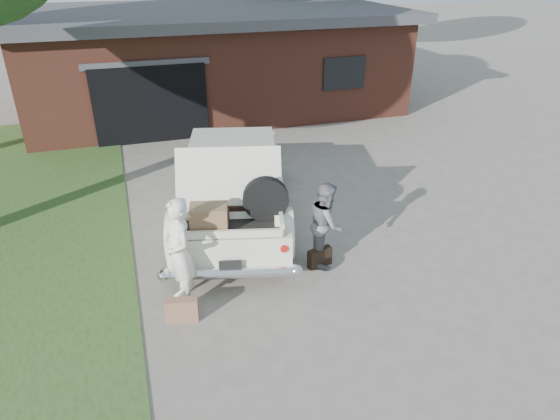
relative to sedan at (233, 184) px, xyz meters
name	(u,v)px	position (x,y,z in m)	size (l,w,h in m)	color
ground	(291,283)	(0.38, -2.55, -0.79)	(90.00, 90.00, 0.00)	gray
house	(212,57)	(1.36, 8.93, 0.88)	(12.80, 7.80, 3.30)	brown
sedan	(233,184)	(0.00, 0.00, 0.00)	(3.33, 5.74, 2.10)	white
woman_left	(180,253)	(-1.41, -2.47, 0.11)	(0.66, 0.43, 1.80)	white
woman_right	(326,223)	(1.20, -2.05, -0.03)	(0.74, 0.58, 1.52)	slate
suitcase_left	(182,310)	(-1.50, -2.94, -0.60)	(0.49, 0.16, 0.38)	#98674D
suitcase_right	(320,257)	(1.04, -2.20, -0.62)	(0.45, 0.14, 0.35)	black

